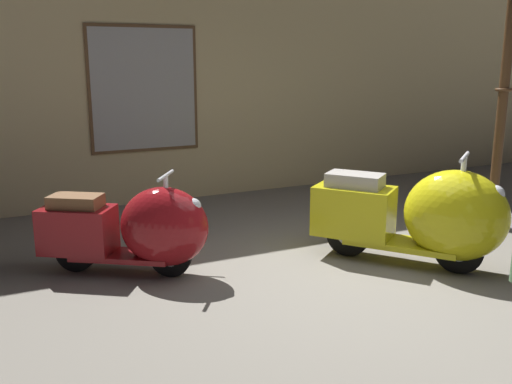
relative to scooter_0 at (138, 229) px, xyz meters
The scene contains 5 objects.
ground_plane 1.90m from the scooter_0, 32.37° to the right, with size 60.00×60.00×0.00m, color slate.
showroom_back_wall 3.37m from the scooter_0, 59.79° to the left, with size 18.00×0.24×3.58m.
scooter_0 is the anchor object (origin of this frame).
scooter_1 2.62m from the scooter_0, 21.26° to the right, with size 1.50×1.73×1.09m.
lamppost 4.25m from the scooter_0, ahead, with size 0.28×0.28×2.98m.
Camera 1 is at (-2.70, -3.83, 1.92)m, focal length 39.49 mm.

